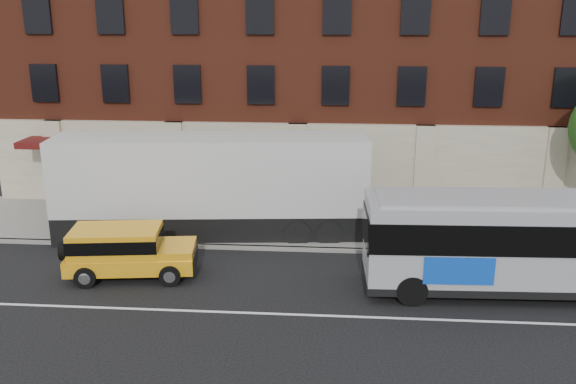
# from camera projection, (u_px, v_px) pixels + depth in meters

# --- Properties ---
(ground) EXTENTS (120.00, 120.00, 0.00)m
(ground) POSITION_uv_depth(u_px,v_px,m) (274.00, 321.00, 19.30)
(ground) COLOR black
(ground) RESTS_ON ground
(sidewalk) EXTENTS (60.00, 6.00, 0.15)m
(sidewalk) POSITION_uv_depth(u_px,v_px,m) (294.00, 224.00, 27.90)
(sidewalk) COLOR gray
(sidewalk) RESTS_ON ground
(kerb) EXTENTS (60.00, 0.25, 0.15)m
(kerb) POSITION_uv_depth(u_px,v_px,m) (288.00, 249.00, 25.02)
(kerb) COLOR gray
(kerb) RESTS_ON ground
(lane_line) EXTENTS (60.00, 0.12, 0.01)m
(lane_line) POSITION_uv_depth(u_px,v_px,m) (275.00, 314.00, 19.78)
(lane_line) COLOR silver
(lane_line) RESTS_ON ground
(building) EXTENTS (30.00, 12.10, 15.00)m
(building) POSITION_uv_depth(u_px,v_px,m) (304.00, 44.00, 33.38)
(building) COLOR maroon
(building) RESTS_ON sidewalk
(sign_pole) EXTENTS (0.30, 0.20, 2.50)m
(sign_pole) POSITION_uv_depth(u_px,v_px,m) (82.00, 210.00, 25.40)
(sign_pole) COLOR slate
(sign_pole) RESTS_ON ground
(city_bus) EXTENTS (12.48, 3.06, 3.40)m
(city_bus) POSITION_uv_depth(u_px,v_px,m) (551.00, 241.00, 20.80)
(city_bus) COLOR #9DA1A6
(city_bus) RESTS_ON ground
(yellow_suv) EXTENTS (4.91, 2.56, 1.84)m
(yellow_suv) POSITION_uv_depth(u_px,v_px,m) (125.00, 249.00, 22.33)
(yellow_suv) COLOR #FCAA16
(yellow_suv) RESTS_ON ground
(shipping_container) EXTENTS (13.16, 3.86, 4.32)m
(shipping_container) POSITION_uv_depth(u_px,v_px,m) (212.00, 188.00, 26.11)
(shipping_container) COLOR black
(shipping_container) RESTS_ON ground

